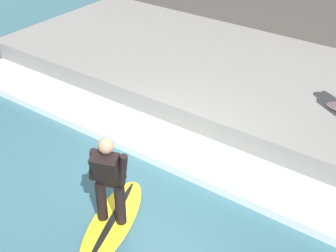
# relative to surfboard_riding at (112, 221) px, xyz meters

# --- Properties ---
(ground_plane) EXTENTS (28.00, 28.00, 0.00)m
(ground_plane) POSITION_rel_surfboard_riding_xyz_m (1.19, 0.24, -0.03)
(ground_plane) COLOR #335B66
(concrete_ledge) EXTENTS (4.40, 11.63, 0.54)m
(concrete_ledge) POSITION_rel_surfboard_riding_xyz_m (4.69, 0.24, 0.24)
(concrete_ledge) COLOR slate
(concrete_ledge) RESTS_ON ground_plane
(back_wall) EXTENTS (0.50, 12.21, 1.71)m
(back_wall) POSITION_rel_surfboard_riding_xyz_m (7.14, 0.24, 0.83)
(back_wall) COLOR #544F49
(back_wall) RESTS_ON ground_plane
(wave_foam_crest) EXTENTS (1.05, 11.04, 0.15)m
(wave_foam_crest) POSITION_rel_surfboard_riding_xyz_m (1.97, 0.24, 0.05)
(wave_foam_crest) COLOR silver
(wave_foam_crest) RESTS_ON ground_plane
(surfboard_riding) EXTENTS (1.96, 1.18, 0.07)m
(surfboard_riding) POSITION_rel_surfboard_riding_xyz_m (0.00, 0.00, 0.00)
(surfboard_riding) COLOR yellow
(surfboard_riding) RESTS_ON ground_plane
(surfer_riding) EXTENTS (0.50, 0.58, 1.42)m
(surfer_riding) POSITION_rel_surfboard_riding_xyz_m (-0.00, -0.00, 0.82)
(surfer_riding) COLOR black
(surfer_riding) RESTS_ON surfboard_riding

